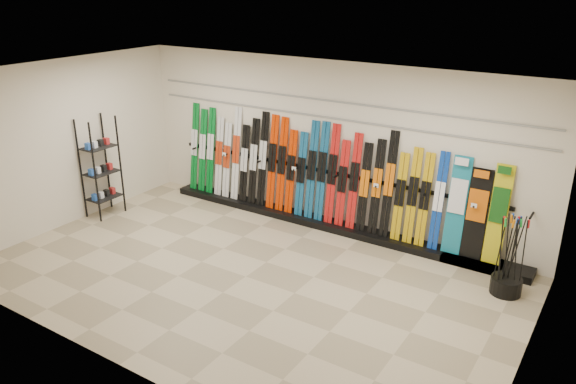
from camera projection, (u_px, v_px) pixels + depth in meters
The scene contains 13 objects.
floor at pixel (246, 277), 8.63m from camera, with size 8.00×8.00×0.00m, color gray.
back_wall at pixel (327, 145), 10.05m from camera, with size 8.00×8.00×0.00m, color beige.
left_wall at pixel (66, 144), 10.11m from camera, with size 5.00×5.00×0.00m, color beige.
right_wall at pixel (538, 255), 6.07m from camera, with size 5.00×5.00×0.00m, color beige.
ceiling at pixel (240, 81), 7.55m from camera, with size 8.00×8.00×0.00m, color silver.
ski_rack_base at pixel (330, 225), 10.28m from camera, with size 8.00×0.40×0.12m, color black.
skis at pixel (300, 171), 10.37m from camera, with size 5.39×0.28×1.83m.
snowboards at pixel (476, 211), 8.76m from camera, with size 0.93×0.25×1.59m.
accessory_rack at pixel (101, 167), 10.57m from camera, with size 0.40×0.60×1.91m, color black.
pole_bin at pixel (506, 285), 8.14m from camera, with size 0.44×0.44×0.25m, color black.
ski_poles at pixel (509, 255), 7.97m from camera, with size 0.39×0.37×1.18m.
slatwall_rail_0 at pixel (327, 117), 9.86m from camera, with size 7.60×0.02×0.03m, color gray.
slatwall_rail_1 at pixel (328, 101), 9.75m from camera, with size 7.60×0.02×0.03m, color gray.
Camera 1 is at (4.66, -6.02, 4.31)m, focal length 35.00 mm.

